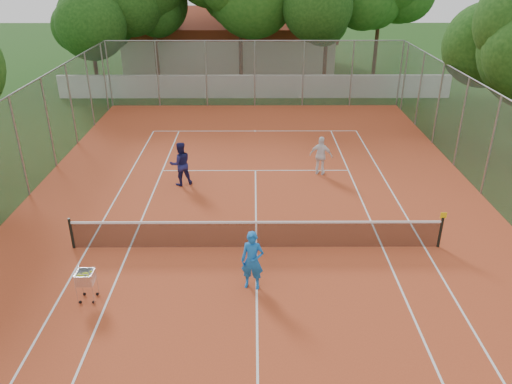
{
  "coord_description": "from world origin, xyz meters",
  "views": [
    {
      "loc": [
        -0.08,
        -13.9,
        8.62
      ],
      "look_at": [
        0.0,
        1.5,
        1.3
      ],
      "focal_mm": 35.0,
      "sensor_mm": 36.0,
      "label": 1
    }
  ],
  "objects_px": {
    "tennis_net": "(256,234)",
    "player_near": "(252,261)",
    "player_far_left": "(180,164)",
    "player_far_right": "(321,156)",
    "clubhouse": "(230,41)",
    "ball_hopper": "(87,285)"
  },
  "relations": [
    {
      "from": "clubhouse",
      "to": "player_far_right",
      "type": "xyz_separation_m",
      "value": [
        4.81,
        -22.99,
        -1.33
      ]
    },
    {
      "from": "tennis_net",
      "to": "player_far_right",
      "type": "relative_size",
      "value": 7.01
    },
    {
      "from": "clubhouse",
      "to": "player_near",
      "type": "distance_m",
      "value": 31.23
    },
    {
      "from": "tennis_net",
      "to": "player_far_left",
      "type": "xyz_separation_m",
      "value": [
        -3.07,
        4.97,
        0.43
      ]
    },
    {
      "from": "player_near",
      "to": "player_far_right",
      "type": "xyz_separation_m",
      "value": [
        2.93,
        8.16,
        -0.04
      ]
    },
    {
      "from": "player_near",
      "to": "ball_hopper",
      "type": "relative_size",
      "value": 1.79
    },
    {
      "from": "tennis_net",
      "to": "player_far_right",
      "type": "height_order",
      "value": "player_far_right"
    },
    {
      "from": "tennis_net",
      "to": "clubhouse",
      "type": "relative_size",
      "value": 0.72
    },
    {
      "from": "player_far_left",
      "to": "player_far_right",
      "type": "xyz_separation_m",
      "value": [
        5.88,
        1.04,
        -0.07
      ]
    },
    {
      "from": "tennis_net",
      "to": "player_far_right",
      "type": "bearing_deg",
      "value": 64.94
    },
    {
      "from": "player_near",
      "to": "player_far_left",
      "type": "xyz_separation_m",
      "value": [
        -2.95,
        7.11,
        0.03
      ]
    },
    {
      "from": "player_near",
      "to": "ball_hopper",
      "type": "distance_m",
      "value": 4.57
    },
    {
      "from": "player_near",
      "to": "ball_hopper",
      "type": "bearing_deg",
      "value": -160.92
    },
    {
      "from": "tennis_net",
      "to": "player_near",
      "type": "relative_size",
      "value": 6.68
    },
    {
      "from": "player_far_right",
      "to": "tennis_net",
      "type": "bearing_deg",
      "value": 84.44
    },
    {
      "from": "player_far_left",
      "to": "player_far_right",
      "type": "distance_m",
      "value": 5.97
    },
    {
      "from": "tennis_net",
      "to": "player_near",
      "type": "bearing_deg",
      "value": -93.18
    },
    {
      "from": "clubhouse",
      "to": "player_far_left",
      "type": "relative_size",
      "value": 8.93
    },
    {
      "from": "player_near",
      "to": "player_far_left",
      "type": "height_order",
      "value": "player_far_left"
    },
    {
      "from": "clubhouse",
      "to": "player_far_left",
      "type": "height_order",
      "value": "clubhouse"
    },
    {
      "from": "player_far_left",
      "to": "player_far_right",
      "type": "bearing_deg",
      "value": 168.88
    },
    {
      "from": "player_far_right",
      "to": "ball_hopper",
      "type": "bearing_deg",
      "value": 69.01
    }
  ]
}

